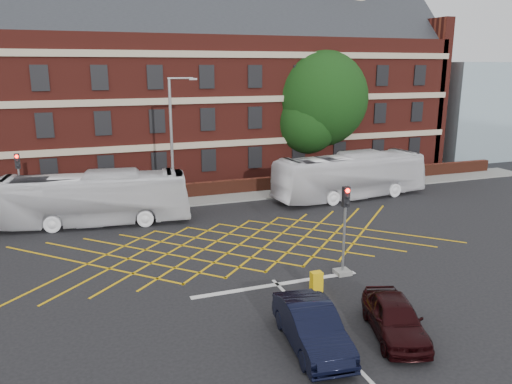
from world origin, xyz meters
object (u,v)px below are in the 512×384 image
object	(u,v)px
car_maroon	(395,317)
utility_cabinet	(316,282)
car_navy	(312,327)
traffic_light_far	(21,192)
bus_right	(350,176)
deciduous_tree	(318,105)
bus_left	(93,199)
traffic_light_near	(344,239)
street_lamp	(174,170)

from	to	relation	value
car_maroon	utility_cabinet	world-z (taller)	car_maroon
car_navy	traffic_light_far	xyz separation A→B (m)	(-10.74, 20.06, 1.00)
bus_right	car_navy	bearing A→B (deg)	140.87
deciduous_tree	bus_left	bearing A→B (deg)	-156.53
bus_right	traffic_light_near	xyz separation A→B (m)	(-7.62, -12.35, 0.08)
bus_left	traffic_light_far	distance (m)	5.05
traffic_light_far	utility_cabinet	size ratio (longest dim) A/B	4.42
deciduous_tree	street_lamp	size ratio (longest dim) A/B	1.25
bus_left	bus_right	world-z (taller)	bus_right
car_navy	car_maroon	world-z (taller)	car_navy
traffic_light_near	utility_cabinet	size ratio (longest dim) A/B	4.42
car_maroon	traffic_light_near	size ratio (longest dim) A/B	0.99
car_maroon	car_navy	bearing A→B (deg)	-168.46
deciduous_tree	car_maroon	bearing A→B (deg)	-110.99
deciduous_tree	traffic_light_near	distance (m)	23.10
bus_right	utility_cabinet	bearing A→B (deg)	139.59
bus_left	utility_cabinet	world-z (taller)	bus_left
bus_right	street_lamp	world-z (taller)	street_lamp
deciduous_tree	bus_right	bearing A→B (deg)	-99.76
bus_left	utility_cabinet	size ratio (longest dim) A/B	12.20
car_maroon	street_lamp	size ratio (longest dim) A/B	0.47
utility_cabinet	bus_right	bearing A→B (deg)	54.73
bus_right	car_navy	world-z (taller)	bus_right
traffic_light_far	street_lamp	distance (m)	9.83
utility_cabinet	traffic_light_far	bearing A→B (deg)	128.30
bus_right	utility_cabinet	world-z (taller)	bus_right
car_maroon	bus_right	bearing A→B (deg)	82.23
bus_left	car_maroon	world-z (taller)	bus_left
deciduous_tree	traffic_light_near	bearing A→B (deg)	-113.60
bus_left	traffic_light_far	xyz separation A→B (m)	(-4.27, 2.69, 0.12)
deciduous_tree	traffic_light_far	distance (m)	25.12
car_navy	deciduous_tree	size ratio (longest dim) A/B	0.42
car_maroon	traffic_light_far	xyz separation A→B (m)	(-13.92, 20.42, 1.05)
car_navy	utility_cabinet	bearing A→B (deg)	67.29
traffic_light_far	traffic_light_near	bearing A→B (deg)	-44.88
deciduous_tree	traffic_light_far	size ratio (longest dim) A/B	2.61
car_navy	traffic_light_far	distance (m)	22.77
bus_right	car_maroon	bearing A→B (deg)	149.09
bus_right	utility_cabinet	xyz separation A→B (m)	(-9.72, -13.74, -1.20)
bus_left	utility_cabinet	bearing A→B (deg)	-139.44
bus_right	car_navy	xyz separation A→B (m)	(-11.82, -17.53, -0.92)
street_lamp	car_maroon	bearing A→B (deg)	-75.49
bus_left	traffic_light_near	size ratio (longest dim) A/B	2.76
car_navy	deciduous_tree	xyz separation A→B (m)	(13.27, 25.94, 5.51)
bus_left	car_maroon	distance (m)	20.21
bus_left	car_navy	world-z (taller)	bus_left
bus_left	deciduous_tree	xyz separation A→B (m)	(19.74, 8.57, 4.63)
car_maroon	street_lamp	xyz separation A→B (m)	(-4.57, 17.66, 2.35)
car_navy	traffic_light_near	size ratio (longest dim) A/B	1.09
bus_right	traffic_light_near	size ratio (longest dim) A/B	2.83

